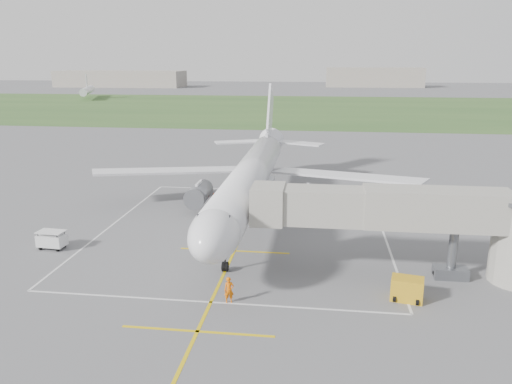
# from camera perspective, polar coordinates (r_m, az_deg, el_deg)

# --- Properties ---
(ground) EXTENTS (700.00, 700.00, 0.00)m
(ground) POSITION_cam_1_polar(r_m,az_deg,el_deg) (54.93, -0.70, -2.93)
(ground) COLOR #545457
(ground) RESTS_ON ground
(grass_strip) EXTENTS (700.00, 120.00, 0.02)m
(grass_strip) POSITION_cam_1_polar(r_m,az_deg,el_deg) (182.69, 5.10, 9.55)
(grass_strip) COLOR #305123
(grass_strip) RESTS_ON ground
(apron_markings) EXTENTS (28.20, 60.00, 0.01)m
(apron_markings) POSITION_cam_1_polar(r_m,az_deg,el_deg) (49.48, -1.65, -4.96)
(apron_markings) COLOR gold
(apron_markings) RESTS_ON ground
(airliner) EXTENTS (38.93, 46.75, 13.52)m
(airliner) POSITION_cam_1_polar(r_m,az_deg,el_deg) (54.47, -0.61, 1.71)
(airliner) COLOR silver
(airliner) RESTS_ON ground
(jet_bridge) EXTENTS (23.40, 5.00, 7.20)m
(jet_bridge) POSITION_cam_1_polar(r_m,az_deg,el_deg) (40.98, 18.80, -3.05)
(jet_bridge) COLOR gray
(jet_bridge) RESTS_ON ground
(gpu_unit) EXTENTS (2.49, 1.97, 1.68)m
(gpu_unit) POSITION_cam_1_polar(r_m,az_deg,el_deg) (38.11, 16.87, -10.58)
(gpu_unit) COLOR gold
(gpu_unit) RESTS_ON ground
(baggage_cart) EXTENTS (2.53, 1.64, 1.68)m
(baggage_cart) POSITION_cam_1_polar(r_m,az_deg,el_deg) (49.50, -22.30, -5.06)
(baggage_cart) COLOR silver
(baggage_cart) RESTS_ON ground
(ramp_worker_nose) EXTENTS (0.81, 0.66, 1.93)m
(ramp_worker_nose) POSITION_cam_1_polar(r_m,az_deg,el_deg) (36.13, -3.10, -11.14)
(ramp_worker_nose) COLOR #E06007
(ramp_worker_nose) RESTS_ON ground
(ramp_worker_wing) EXTENTS (1.04, 1.10, 1.80)m
(ramp_worker_wing) POSITION_cam_1_polar(r_m,az_deg,el_deg) (58.37, -4.78, -0.98)
(ramp_worker_wing) COLOR red
(ramp_worker_wing) RESTS_ON ground
(distant_hangars) EXTENTS (345.00, 49.00, 12.00)m
(distant_hangars) POSITION_cam_1_polar(r_m,az_deg,el_deg) (318.05, 3.21, 12.76)
(distant_hangars) COLOR gray
(distant_hangars) RESTS_ON ground
(distant_aircraft) EXTENTS (219.92, 35.64, 8.85)m
(distant_aircraft) POSITION_cam_1_polar(r_m,az_deg,el_deg) (218.38, 7.05, 11.30)
(distant_aircraft) COLOR silver
(distant_aircraft) RESTS_ON ground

